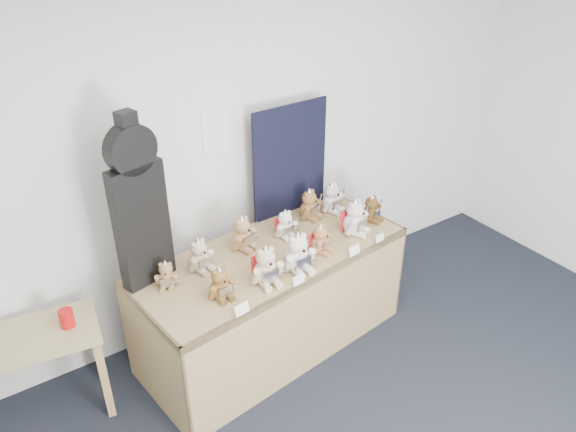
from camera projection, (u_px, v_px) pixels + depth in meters
room_shell at (216, 133)px, 3.95m from camera, size 6.00×6.00×6.00m
display_table at (279, 278)px, 4.01m from camera, size 2.08×1.06×0.83m
side_table at (33, 351)px, 3.52m from camera, size 0.88×0.57×0.68m
guitar_case at (139, 204)px, 3.43m from camera, size 0.37×0.19×1.16m
navy_board at (290, 160)px, 4.29m from camera, size 0.66×0.04×0.89m
red_cup at (67, 318)px, 3.51m from camera, size 0.09×0.09×0.12m
teddy_front_far_left at (221, 284)px, 3.50m from camera, size 0.20×0.16×0.25m
teddy_front_left at (266, 267)px, 3.63m from camera, size 0.25×0.21×0.30m
teddy_front_centre at (298, 254)px, 3.74m from camera, size 0.26×0.21×0.31m
teddy_front_right at (321, 240)px, 3.95m from camera, size 0.20×0.19×0.24m
teddy_front_far_right at (355, 218)px, 4.16m from camera, size 0.25×0.24×0.30m
teddy_front_end at (372, 210)px, 4.33m from camera, size 0.20×0.19×0.24m
teddy_back_left at (200, 256)px, 3.76m from camera, size 0.22×0.20×0.26m
teddy_back_centre_left at (243, 234)px, 3.99m from camera, size 0.23×0.21×0.28m
teddy_back_centre_right at (286, 225)px, 4.13m from camera, size 0.19×0.16×0.24m
teddy_back_right at (310, 205)px, 4.36m from camera, size 0.22×0.21×0.27m
teddy_back_end at (332, 199)px, 4.46m from camera, size 0.23×0.20×0.27m
teddy_back_far_left at (166, 275)px, 3.61m from camera, size 0.16×0.17×0.21m
entry_card_a at (242, 309)px, 3.39m from camera, size 0.10×0.03×0.07m
entry_card_b at (299, 280)px, 3.65m from camera, size 0.09×0.03×0.06m
entry_card_c at (355, 250)px, 3.94m from camera, size 0.10×0.03×0.07m
entry_card_d at (380, 238)px, 4.10m from camera, size 0.08×0.03×0.06m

